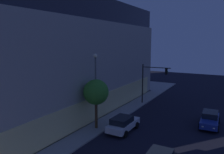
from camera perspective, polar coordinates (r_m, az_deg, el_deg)
The scene contains 6 objects.
modern_building at distance 36.70m, azimuth -20.78°, elevation 5.18°, with size 34.83×27.84×14.99m.
traffic_light_far_corner at distance 33.98m, azimuth 9.99°, elevation -0.16°, with size 0.41×4.28×5.99m.
street_lamp_sidewalk at distance 23.88m, azimuth -4.19°, elevation -1.30°, with size 0.44×0.44×8.10m.
sidewalk_tree at distance 24.01m, azimuth -4.11°, elevation -3.91°, with size 2.74×2.74×5.38m.
car_white at distance 24.37m, azimuth 2.80°, elevation -11.77°, with size 4.52×2.20×1.61m.
car_blue at distance 28.03m, azimuth 23.68°, elevation -9.76°, with size 4.84×2.19×1.62m.
Camera 1 is at (-10.46, -6.14, 9.46)m, focal length 35.86 mm.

